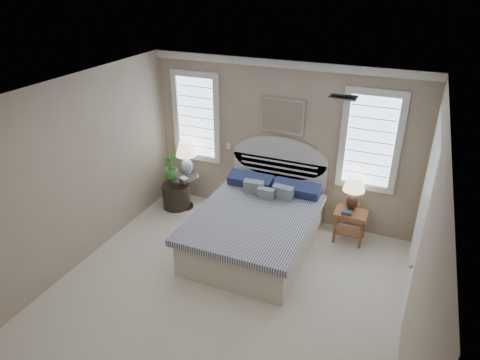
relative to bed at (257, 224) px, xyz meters
name	(u,v)px	position (x,y,z in m)	size (l,w,h in m)	color
floor	(217,304)	(0.00, -1.46, -0.39)	(4.50, 5.00, 0.01)	silver
ceiling	(211,102)	(0.00, -1.46, 2.31)	(4.50, 5.00, 0.01)	silver
wall_back	(281,143)	(0.00, 1.04, 0.96)	(4.50, 0.02, 2.70)	gray
wall_left	(64,181)	(-2.25, -1.46, 0.96)	(0.02, 5.00, 2.70)	gray
wall_right	(420,262)	(2.25, -1.46, 0.96)	(0.02, 5.00, 2.70)	gray
crown_molding	(284,64)	(0.00, 1.00, 2.25)	(4.50, 0.08, 0.12)	silver
hvac_vent	(343,97)	(1.20, -0.66, 2.29)	(0.30, 0.20, 0.02)	#B2B2B2
switch_plate	(229,146)	(-0.95, 1.03, 0.76)	(0.08, 0.01, 0.12)	silver
window_left	(197,117)	(-1.55, 1.02, 1.21)	(0.90, 0.06, 1.60)	#C5DCFA
window_right	(370,141)	(1.40, 1.02, 1.21)	(0.90, 0.06, 1.60)	#C5DCFA
painting	(282,116)	(0.00, 1.00, 1.43)	(0.74, 0.04, 0.58)	silver
closet_door	(421,216)	(2.23, -0.26, 0.81)	(0.02, 1.80, 2.40)	white
bed	(257,224)	(0.00, 0.00, 0.00)	(1.72, 2.28, 1.47)	silver
side_table_left	(184,188)	(-1.65, 0.59, 0.00)	(0.56, 0.56, 0.63)	black
nightstand_right	(350,219)	(1.30, 0.69, 0.00)	(0.50, 0.40, 0.53)	brown
floor_pot	(176,196)	(-1.79, 0.55, -0.16)	(0.49, 0.49, 0.44)	black
lamp_left	(186,154)	(-1.64, 0.74, 0.61)	(0.44, 0.44, 0.59)	silver
lamp_right	(354,189)	(1.28, 0.80, 0.48)	(0.35, 0.35, 0.55)	black
potted_plant	(170,167)	(-1.79, 0.44, 0.46)	(0.24, 0.24, 0.43)	#2E7430
books_left	(184,179)	(-1.53, 0.43, 0.27)	(0.19, 0.17, 0.06)	maroon
books_right	(347,213)	(1.24, 0.60, 0.17)	(0.16, 0.12, 0.04)	maroon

